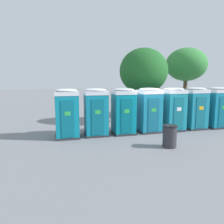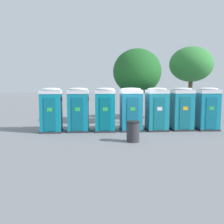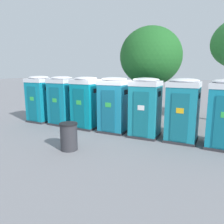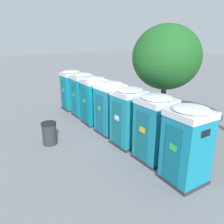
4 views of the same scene
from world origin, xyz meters
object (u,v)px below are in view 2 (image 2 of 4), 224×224
(portapotty_0, at_px, (51,110))
(portapotty_5, at_px, (182,109))
(street_tree_0, at_px, (191,65))
(portapotty_3, at_px, (131,109))
(portapotty_6, at_px, (207,109))
(portapotty_2, at_px, (105,109))
(street_tree_1, at_px, (137,72))
(portapotty_4, at_px, (157,109))
(portapotty_1, at_px, (78,109))
(trash_can, at_px, (133,131))

(portapotty_0, height_order, portapotty_5, same)
(portapotty_0, bearing_deg, street_tree_0, 19.69)
(portapotty_5, bearing_deg, portapotty_0, 176.51)
(portapotty_5, bearing_deg, portapotty_3, 176.57)
(portapotty_6, bearing_deg, portapotty_5, 172.29)
(portapotty_0, xyz_separation_m, portapotty_2, (3.06, -0.20, 0.00))
(portapotty_5, height_order, street_tree_1, street_tree_1)
(portapotty_0, relative_size, portapotty_5, 1.00)
(portapotty_4, height_order, portapotty_6, same)
(portapotty_5, bearing_deg, portapotty_4, 178.60)
(portapotty_4, xyz_separation_m, portapotty_5, (1.53, -0.04, -0.00))
(portapotty_0, xyz_separation_m, portapotty_4, (6.12, -0.43, -0.00))
(portapotty_1, bearing_deg, portapotty_3, -4.67)
(portapotty_3, xyz_separation_m, portapotty_6, (4.58, -0.39, 0.00))
(portapotty_2, height_order, trash_can, portapotty_2)
(portapotty_5, relative_size, trash_can, 2.56)
(portapotty_3, bearing_deg, portapotty_1, 175.33)
(portapotty_0, height_order, portapotty_4, same)
(portapotty_3, distance_m, trash_can, 3.03)
(portapotty_2, relative_size, portapotty_4, 1.00)
(portapotty_1, relative_size, portapotty_3, 1.00)
(portapotty_1, height_order, street_tree_0, street_tree_0)
(portapotty_0, height_order, trash_can, portapotty_0)
(portapotty_6, height_order, street_tree_0, street_tree_0)
(portapotty_5, distance_m, trash_can, 4.55)
(portapotty_3, xyz_separation_m, street_tree_0, (5.45, 3.88, 2.87))
(portapotty_3, distance_m, street_tree_1, 3.62)
(portapotty_1, distance_m, portapotty_3, 3.07)
(portapotty_3, height_order, portapotty_5, same)
(portapotty_3, bearing_deg, portapotty_4, -5.45)
(portapotty_3, relative_size, portapotty_4, 1.00)
(street_tree_0, relative_size, street_tree_1, 1.07)
(street_tree_1, bearing_deg, portapotty_3, -110.63)
(portapotty_0, bearing_deg, portapotty_5, -3.49)
(portapotty_3, xyz_separation_m, portapotty_4, (1.53, -0.15, 0.00))
(portapotty_0, height_order, portapotty_6, same)
(portapotty_4, distance_m, street_tree_0, 6.31)
(portapotty_2, relative_size, street_tree_1, 0.50)
(portapotty_0, height_order, street_tree_0, street_tree_0)
(trash_can, bearing_deg, street_tree_1, 74.56)
(portapotty_4, distance_m, trash_can, 3.50)
(portapotty_4, height_order, street_tree_0, street_tree_0)
(trash_can, bearing_deg, portapotty_6, 25.92)
(portapotty_6, height_order, trash_can, portapotty_6)
(portapotty_2, height_order, portapotty_5, same)
(portapotty_3, distance_m, portapotty_5, 3.07)
(street_tree_1, bearing_deg, portapotty_6, -40.18)
(portapotty_2, relative_size, portapotty_5, 1.00)
(portapotty_2, bearing_deg, portapotty_4, -4.30)
(street_tree_0, xyz_separation_m, street_tree_1, (-4.45, -1.24, -0.60))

